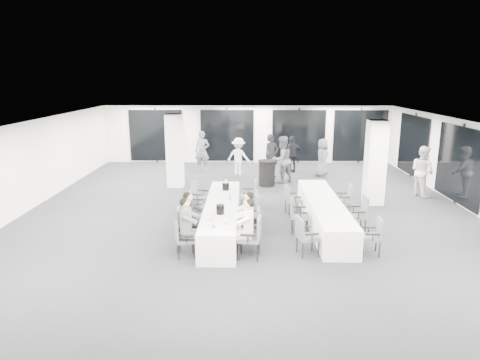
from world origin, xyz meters
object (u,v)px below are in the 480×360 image
object	(u,v)px
chair_main_right_mid	(252,211)
standing_guest_d	(292,152)
chair_main_right_second	(253,226)
chair_side_right_far	(345,198)
ice_bucket_near	(220,209)
cocktail_table	(267,173)
banquet_table_main	(222,216)
banquet_table_side	(324,213)
chair_side_right_near	(374,234)
standing_guest_b	(282,157)
chair_main_right_far	(251,193)
chair_side_left_far	(291,198)
chair_side_left_mid	(297,213)
chair_side_right_mid	(359,212)
chair_main_left_near	(182,237)
standing_guest_a	(271,153)
standing_guest_e	(323,155)
standing_guest_g	(202,149)
chair_main_right_near	(253,235)
ice_bucket_far	(226,186)
chair_main_left_mid	(191,212)
chair_main_left_fourth	(195,204)
chair_main_right_fourth	(251,205)
standing_guest_c	(239,154)
chair_side_left_near	(305,234)
chair_main_left_second	(185,225)
chair_main_left_far	(198,195)
standing_guest_h	(423,168)

from	to	relation	value
chair_main_right_mid	standing_guest_d	xyz separation A→B (m)	(1.88, 7.48, 0.34)
chair_main_right_second	chair_side_right_far	world-z (taller)	chair_main_right_second
ice_bucket_near	standing_guest_d	bearing A→B (deg)	71.87
chair_main_right_mid	cocktail_table	bearing A→B (deg)	-11.98
banquet_table_main	banquet_table_side	size ratio (longest dim) A/B	1.00
chair_side_right_near	standing_guest_b	size ratio (longest dim) A/B	0.42
chair_main_right_far	chair_side_left_far	distance (m)	1.27
chair_side_left_mid	chair_side_right_mid	size ratio (longest dim) A/B	0.94
chair_main_left_near	standing_guest_a	distance (m)	8.69
standing_guest_e	standing_guest_g	bearing A→B (deg)	78.64
chair_main_right_near	ice_bucket_far	size ratio (longest dim) A/B	4.13
chair_main_left_mid	chair_main_right_mid	size ratio (longest dim) A/B	0.96
chair_side_right_mid	standing_guest_g	xyz separation A→B (m)	(-5.04, 7.81, 0.43)
chair_main_left_fourth	chair_side_left_mid	distance (m)	3.02
chair_main_right_fourth	chair_main_right_far	world-z (taller)	chair_main_right_far
banquet_table_side	chair_main_right_second	world-z (taller)	chair_main_right_second
chair_side_right_near	ice_bucket_near	world-z (taller)	ice_bucket_near
chair_main_right_mid	standing_guest_c	world-z (taller)	standing_guest_c
chair_main_left_near	banquet_table_side	bearing A→B (deg)	107.06
banquet_table_side	chair_side_left_mid	world-z (taller)	chair_side_left_mid
chair_main_left_fourth	chair_side_right_far	world-z (taller)	chair_side_right_far
chair_main_left_mid	chair_side_left_far	distance (m)	3.34
banquet_table_side	chair_side_left_near	bearing A→B (deg)	-111.73
standing_guest_b	banquet_table_main	bearing A→B (deg)	34.51
banquet_table_main	standing_guest_a	bearing A→B (deg)	74.76
standing_guest_c	standing_guest_d	world-z (taller)	standing_guest_d
chair_main_left_second	ice_bucket_near	distance (m)	1.00
standing_guest_e	chair_side_right_mid	bearing A→B (deg)	177.51
chair_side_right_near	chair_main_left_second	bearing A→B (deg)	90.21
chair_side_right_far	chair_main_left_far	bearing A→B (deg)	89.73
chair_main_right_second	chair_main_right_near	bearing A→B (deg)	-176.99
chair_main_right_fourth	standing_guest_d	bearing A→B (deg)	-6.55
chair_side_left_far	chair_main_left_second	bearing A→B (deg)	-57.36
banquet_table_side	standing_guest_b	distance (m)	5.25
ice_bucket_far	ice_bucket_near	bearing A→B (deg)	-90.68
chair_main_right_mid	chair_side_left_far	distance (m)	2.02
chair_main_left_second	standing_guest_d	distance (m)	9.38
banquet_table_main	chair_side_left_mid	xyz separation A→B (m)	(2.07, -0.20, 0.18)
ice_bucket_far	standing_guest_e	bearing A→B (deg)	52.95
chair_main_left_near	chair_side_right_mid	size ratio (longest dim) A/B	0.84
banquet_table_main	standing_guest_h	xyz separation A→B (m)	(6.95, 3.57, 0.64)
chair_side_right_near	standing_guest_e	xyz separation A→B (m)	(0.20, 8.28, 0.40)
banquet_table_side	chair_side_right_far	bearing A→B (deg)	51.29
chair_main_left_far	standing_guest_c	bearing A→B (deg)	-177.88
chair_main_right_second	chair_main_right_far	size ratio (longest dim) A/B	1.01
ice_bucket_far	chair_side_left_near	bearing A→B (deg)	-57.84
banquet_table_main	chair_side_left_near	world-z (taller)	chair_side_left_near
chair_side_right_near	standing_guest_d	xyz separation A→B (m)	(-1.01, 9.01, 0.41)
standing_guest_a	ice_bucket_far	size ratio (longest dim) A/B	8.50
standing_guest_c	standing_guest_e	distance (m)	3.58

